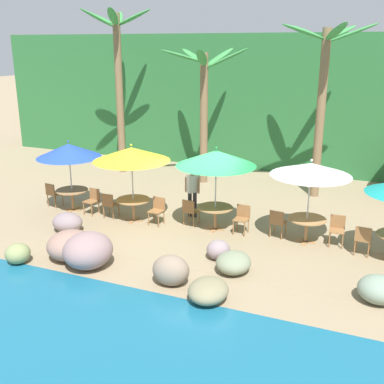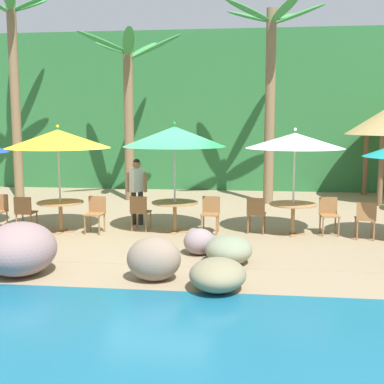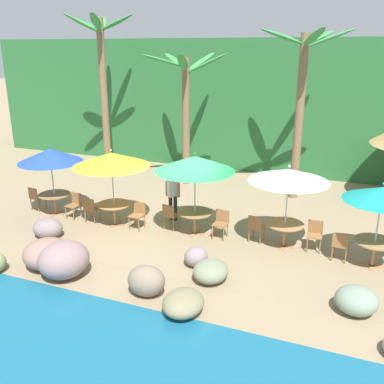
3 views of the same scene
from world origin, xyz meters
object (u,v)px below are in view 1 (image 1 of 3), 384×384
(chair_yellow_seaward, at_px, (158,209))
(chair_white_seaward, at_px, (337,228))
(dining_table_white, at_px, (307,222))
(umbrella_green, at_px, (216,158))
(umbrella_blue, at_px, (69,151))
(chair_blue_seaward, at_px, (93,199))
(chair_blue_inland, at_px, (53,193))
(dining_table_yellow, at_px, (133,203))
(umbrella_white, at_px, (311,169))
(dining_table_green, at_px, (215,211))
(palm_tree_third, at_px, (323,86))
(umbrella_yellow, at_px, (131,154))
(palm_tree_second, at_px, (204,93))
(dining_table_blue, at_px, (72,193))
(chair_green_seaward, at_px, (242,217))
(palm_tree_nearest, at_px, (118,68))
(chair_green_inland, at_px, (190,210))
(chair_yellow_inland, at_px, (109,204))
(chair_white_inland, at_px, (277,221))
(chair_teal_inland, at_px, (363,238))
(waiter_in_white, at_px, (192,188))

(chair_yellow_seaward, relative_size, chair_white_seaward, 1.00)
(dining_table_white, bearing_deg, umbrella_green, -178.21)
(umbrella_blue, xyz_separation_m, dining_table_white, (7.97, 0.31, -1.50))
(chair_blue_seaward, distance_m, chair_blue_inland, 1.71)
(chair_blue_seaward, xyz_separation_m, dining_table_yellow, (1.61, -0.06, 0.10))
(umbrella_blue, height_order, umbrella_white, umbrella_white)
(dining_table_green, relative_size, palm_tree_third, 0.18)
(chair_blue_inland, relative_size, umbrella_yellow, 0.34)
(dining_table_white, distance_m, palm_tree_third, 5.81)
(chair_blue_seaward, height_order, chair_yellow_seaward, same)
(dining_table_yellow, relative_size, palm_tree_second, 0.20)
(chair_yellow_seaward, bearing_deg, umbrella_green, 8.09)
(dining_table_blue, bearing_deg, umbrella_green, 2.42)
(chair_green_seaward, xyz_separation_m, palm_tree_nearest, (-7.14, 4.96, 4.06))
(chair_green_seaward, xyz_separation_m, chair_green_inland, (-1.71, -0.04, 0.00))
(chair_yellow_seaward, distance_m, chair_yellow_inland, 1.71)
(umbrella_yellow, relative_size, umbrella_green, 0.97)
(chair_green_inland, bearing_deg, chair_yellow_seaward, -164.59)
(umbrella_blue, xyz_separation_m, umbrella_green, (5.19, 0.22, 0.17))
(chair_blue_inland, relative_size, palm_tree_nearest, 0.13)
(chair_yellow_seaward, xyz_separation_m, chair_white_inland, (3.79, 0.36, 0.00))
(umbrella_yellow, bearing_deg, chair_green_inland, 9.84)
(chair_teal_inland, relative_size, waiter_in_white, 0.51)
(chair_white_inland, bearing_deg, chair_yellow_seaward, -174.57)
(chair_green_seaward, distance_m, waiter_in_white, 2.14)
(chair_yellow_inland, distance_m, palm_tree_second, 6.26)
(umbrella_yellow, xyz_separation_m, dining_table_white, (5.50, 0.40, -1.62))
(dining_table_yellow, xyz_separation_m, chair_yellow_inland, (-0.85, -0.11, -0.10))
(dining_table_green, bearing_deg, umbrella_white, 1.79)
(dining_table_blue, relative_size, chair_white_inland, 1.26)
(chair_yellow_seaward, relative_size, dining_table_green, 0.79)
(umbrella_blue, xyz_separation_m, chair_blue_seaward, (0.85, -0.03, -1.61))
(dining_table_blue, distance_m, chair_green_inland, 4.34)
(waiter_in_white, bearing_deg, palm_tree_nearest, 140.83)
(chair_white_seaward, height_order, chair_teal_inland, same)
(dining_table_green, distance_m, chair_white_seaward, 3.63)
(chair_teal_inland, distance_m, palm_tree_nearest, 12.56)
(chair_white_seaward, distance_m, waiter_in_white, 4.78)
(umbrella_green, relative_size, waiter_in_white, 1.55)
(dining_table_green, xyz_separation_m, chair_green_seaward, (0.85, 0.05, -0.10))
(dining_table_white, bearing_deg, waiter_in_white, 169.79)
(chair_teal_inland, bearing_deg, palm_tree_second, 142.43)
(chair_green_inland, relative_size, waiter_in_white, 0.51)
(palm_tree_second, height_order, waiter_in_white, palm_tree_second)
(dining_table_blue, xyz_separation_m, chair_yellow_seaward, (3.32, -0.05, -0.10))
(chair_white_seaward, bearing_deg, chair_white_inland, -175.21)
(umbrella_yellow, bearing_deg, palm_tree_nearest, 123.86)
(umbrella_yellow, height_order, umbrella_white, umbrella_yellow)
(umbrella_green, xyz_separation_m, chair_green_inland, (-0.85, 0.01, -1.78))
(dining_table_green, height_order, umbrella_white, umbrella_white)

